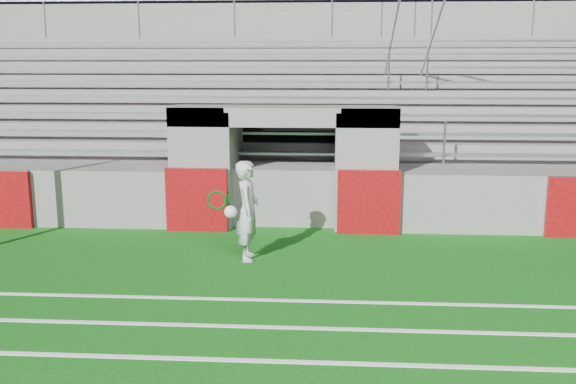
{
  "coord_description": "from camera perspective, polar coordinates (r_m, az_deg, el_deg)",
  "views": [
    {
      "loc": [
        0.98,
        -10.09,
        3.52
      ],
      "look_at": [
        0.2,
        1.8,
        1.1
      ],
      "focal_mm": 40.0,
      "sensor_mm": 36.0,
      "label": 1
    }
  ],
  "objects": [
    {
      "name": "hose_coil",
      "position": [
        13.53,
        -6.29,
        -0.63
      ],
      "size": [
        0.56,
        0.15,
        0.56
      ],
      "color": "#0D450F",
      "rests_on": "ground"
    },
    {
      "name": "goalkeeper_with_ball",
      "position": [
        11.53,
        -3.62,
        -1.66
      ],
      "size": [
        0.63,
        0.68,
        1.81
      ],
      "color": "#B4BABE",
      "rests_on": "ground"
    },
    {
      "name": "ground",
      "position": [
        10.73,
        -1.71,
        -7.68
      ],
      "size": [
        90.0,
        90.0,
        0.0
      ],
      "primitive_type": "plane",
      "color": "#0D4E0E",
      "rests_on": "ground"
    },
    {
      "name": "stadium_structure",
      "position": [
        18.2,
        0.64,
        5.09
      ],
      "size": [
        26.0,
        8.48,
        5.42
      ],
      "color": "slate",
      "rests_on": "ground"
    }
  ]
}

